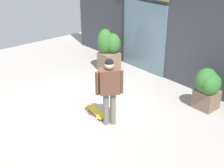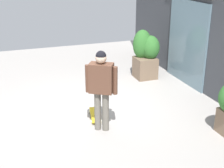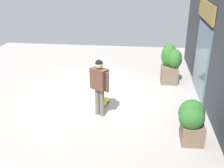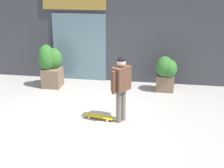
% 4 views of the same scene
% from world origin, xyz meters
% --- Properties ---
extents(ground_plane, '(12.00, 12.00, 0.00)m').
position_xyz_m(ground_plane, '(0.00, 0.00, 0.00)').
color(ground_plane, '#9E9993').
extents(building_facade, '(8.89, 0.31, 3.60)m').
position_xyz_m(building_facade, '(-0.03, 3.05, 1.78)').
color(building_facade, '#383A3F').
rests_on(building_facade, ground_plane).
extents(skateboarder, '(0.46, 0.55, 1.62)m').
position_xyz_m(skateboarder, '(0.84, -0.06, 0.99)').
color(skateboarder, '#666056').
rests_on(skateboarder, ground_plane).
extents(skateboard, '(0.77, 0.33, 0.08)m').
position_xyz_m(skateboard, '(0.30, -0.04, 0.06)').
color(skateboard, gold).
rests_on(skateboard, ground_plane).
extents(planter_box_left, '(0.68, 0.70, 1.36)m').
position_xyz_m(planter_box_left, '(-1.69, 2.05, 0.72)').
color(planter_box_left, brown).
rests_on(planter_box_left, ground_plane).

